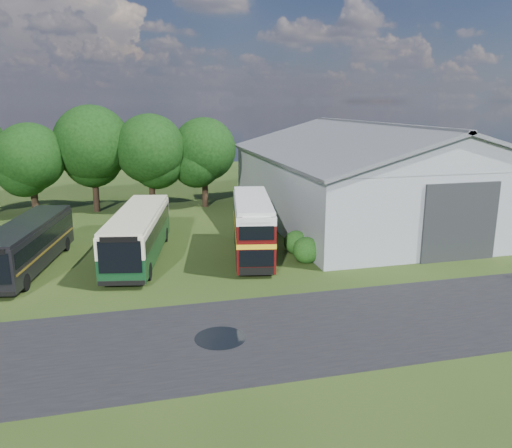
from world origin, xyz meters
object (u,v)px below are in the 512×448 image
object	(u,v)px
storage_shed	(372,171)
bus_green_single	(139,234)
bus_dark_single	(28,244)
bus_maroon_double	(252,227)

from	to	relation	value
storage_shed	bus_green_single	bearing A→B (deg)	-160.89
storage_shed	bus_dark_single	bearing A→B (deg)	-164.58
bus_green_single	bus_dark_single	world-z (taller)	bus_green_single
storage_shed	bus_maroon_double	world-z (taller)	storage_shed
bus_green_single	bus_maroon_double	bearing A→B (deg)	1.66
bus_green_single	bus_dark_single	distance (m)	6.48
bus_green_single	storage_shed	bearing A→B (deg)	29.97
bus_green_single	bus_dark_single	xyz separation A→B (m)	(-6.47, -0.40, -0.14)
storage_shed	bus_dark_single	size ratio (longest dim) A/B	2.32
bus_green_single	bus_maroon_double	world-z (taller)	bus_maroon_double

